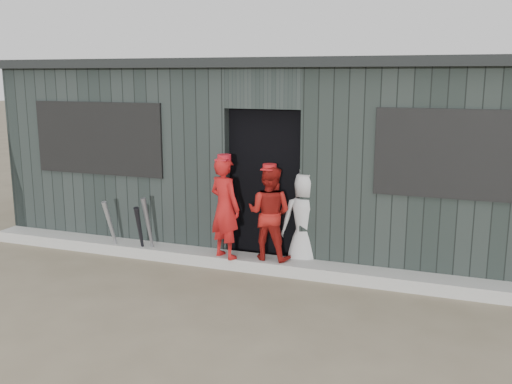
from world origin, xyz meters
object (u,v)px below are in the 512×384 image
at_px(player_red_left, 225,208).
at_px(player_red_right, 269,213).
at_px(bat_left, 111,228).
at_px(bat_right, 140,232).
at_px(player_grey_back, 306,220).
at_px(bat_mid, 149,228).
at_px(dugout, 296,152).

xyz_separation_m(player_red_left, player_red_right, (0.54, 0.14, -0.05)).
xyz_separation_m(bat_left, player_red_right, (2.20, 0.18, 0.35)).
relative_size(player_red_left, player_red_right, 1.09).
height_order(bat_right, player_grey_back, player_grey_back).
xyz_separation_m(bat_mid, player_grey_back, (2.04, 0.39, 0.20)).
xyz_separation_m(player_red_right, player_grey_back, (0.39, 0.26, -0.12)).
relative_size(bat_mid, player_red_right, 0.72).
bearing_deg(bat_left, bat_right, 0.56).
xyz_separation_m(bat_right, player_red_left, (1.21, 0.03, 0.42)).
bearing_deg(dugout, bat_right, -131.06).
relative_size(bat_mid, player_grey_back, 0.69).
bearing_deg(bat_mid, player_red_right, 4.54).
relative_size(bat_left, player_red_right, 0.67).
bearing_deg(dugout, player_grey_back, -68.38).
bearing_deg(bat_right, player_red_left, 1.61).
xyz_separation_m(bat_left, bat_right, (0.45, 0.00, -0.02)).
bearing_deg(player_red_right, bat_left, 6.69).
bearing_deg(player_grey_back, bat_left, -14.72).
bearing_deg(bat_left, bat_mid, 4.98).
xyz_separation_m(bat_left, bat_mid, (0.55, 0.05, 0.04)).
bearing_deg(player_grey_back, bat_right, -12.87).
distance_m(player_red_right, player_grey_back, 0.49).
distance_m(bat_mid, dugout, 2.48).
xyz_separation_m(bat_mid, dugout, (1.48, 1.78, 0.86)).
bearing_deg(bat_left, player_red_right, 4.65).
relative_size(bat_right, dugout, 0.09).
distance_m(bat_right, player_red_right, 1.80).
relative_size(bat_mid, dugout, 0.10).
bearing_deg(bat_left, dugout, 41.95).
height_order(bat_mid, bat_right, bat_mid).
bearing_deg(player_red_right, bat_right, 7.73).
bearing_deg(bat_left, player_grey_back, 9.68).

